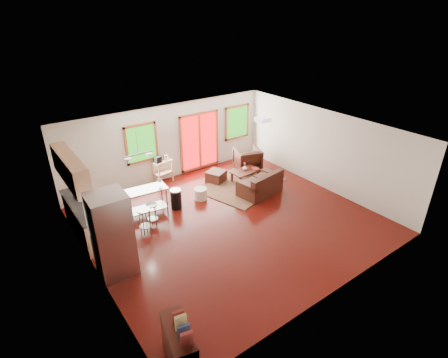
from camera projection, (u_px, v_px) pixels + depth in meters
floor at (230, 221)px, 9.93m from camera, size 7.50×7.00×0.02m
ceiling at (231, 133)px, 8.76m from camera, size 7.50×7.00×0.02m
back_wall at (169, 142)px, 11.89m from camera, size 7.50×0.02×2.60m
left_wall at (88, 226)px, 7.37m from camera, size 0.02×7.00×2.60m
right_wall at (323, 149)px, 11.32m from camera, size 0.02×7.00×2.60m
front_wall at (339, 245)px, 6.80m from camera, size 7.50×0.02×2.60m
window_left at (141, 143)px, 11.24m from camera, size 1.10×0.05×1.30m
french_doors at (200, 141)px, 12.57m from camera, size 1.60×0.05×2.10m
window_right at (237, 122)px, 13.28m from camera, size 1.10×0.05×1.30m
rug at (242, 185)px, 11.85m from camera, size 3.10×2.70×0.03m
loveseat at (261, 185)px, 11.21m from camera, size 1.53×1.01×0.76m
coffee_table at (245, 172)px, 12.02m from camera, size 1.01×0.63×0.40m
armchair at (247, 158)px, 12.81m from camera, size 1.09×1.05×0.91m
ottoman at (216, 176)px, 12.06m from camera, size 0.76×0.76×0.38m
pouf at (200, 194)px, 10.96m from camera, size 0.46×0.46×0.36m
vase at (245, 167)px, 11.98m from camera, size 0.19×0.19×0.28m
book at (253, 166)px, 11.99m from camera, size 0.21×0.07×0.28m
cabinets at (81, 204)px, 8.91m from camera, size 0.64×2.24×2.30m
refrigerator at (112, 235)px, 7.60m from camera, size 0.84×0.80×2.00m
island at (143, 198)px, 9.88m from camera, size 1.41×0.69×0.86m
cup at (160, 180)px, 9.97m from camera, size 0.14×0.11×0.13m
bar_stool_a at (144, 216)px, 9.14m from camera, size 0.37×0.37×0.73m
bar_stool_b at (152, 210)px, 9.53m from camera, size 0.38×0.38×0.65m
trash_can at (176, 199)px, 10.41m from camera, size 0.41×0.41×0.62m
kitchen_cart at (162, 164)px, 11.79m from camera, size 0.72×0.54×1.00m
bookshelf at (180, 347)px, 5.73m from camera, size 0.59×1.03×1.14m
ceiling_flush at (263, 120)px, 10.07m from camera, size 0.35×0.35×0.12m
pendant_light at (139, 158)px, 9.17m from camera, size 0.80×0.18×0.79m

